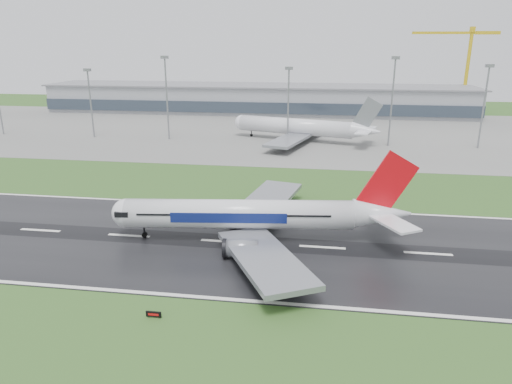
# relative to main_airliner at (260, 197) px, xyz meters

# --- Properties ---
(ground) EXTENTS (520.00, 520.00, 0.00)m
(ground) POSITION_rel_main_airliner_xyz_m (-27.31, -2.56, -9.01)
(ground) COLOR #294F1C
(ground) RESTS_ON ground
(runway) EXTENTS (400.00, 45.00, 0.10)m
(runway) POSITION_rel_main_airliner_xyz_m (-27.31, -2.56, -8.96)
(runway) COLOR black
(runway) RESTS_ON ground
(apron) EXTENTS (400.00, 130.00, 0.08)m
(apron) POSITION_rel_main_airliner_xyz_m (-27.31, 122.44, -8.97)
(apron) COLOR slate
(apron) RESTS_ON ground
(terminal) EXTENTS (240.00, 36.00, 15.00)m
(terminal) POSITION_rel_main_airliner_xyz_m (-27.31, 182.44, -1.51)
(terminal) COLOR gray
(terminal) RESTS_ON ground
(main_airliner) EXTENTS (66.73, 64.22, 17.81)m
(main_airliner) POSITION_rel_main_airliner_xyz_m (0.00, 0.00, 0.00)
(main_airliner) COLOR silver
(main_airliner) RESTS_ON runway
(parked_airliner) EXTENTS (76.88, 73.92, 18.46)m
(parked_airliner) POSITION_rel_main_airliner_xyz_m (2.60, 102.10, 0.30)
(parked_airliner) COLOR silver
(parked_airliner) RESTS_ON apron
(tower_crane) EXTENTS (47.81, 7.28, 46.94)m
(tower_crane) POSITION_rel_main_airliner_xyz_m (90.69, 197.44, 14.47)
(tower_crane) COLOR gold
(tower_crane) RESTS_ON ground
(runway_sign) EXTENTS (2.31, 0.61, 1.04)m
(runway_sign) POSITION_rel_main_airliner_xyz_m (-11.50, -30.84, -8.49)
(runway_sign) COLOR black
(runway_sign) RESTS_ON ground
(floodmast_1) EXTENTS (0.64, 0.64, 27.38)m
(floodmast_1) POSITION_rel_main_airliner_xyz_m (-85.39, 97.44, 4.69)
(floodmast_1) COLOR gray
(floodmast_1) RESTS_ON ground
(floodmast_2) EXTENTS (0.64, 0.64, 32.53)m
(floodmast_2) POSITION_rel_main_airliner_xyz_m (-51.98, 97.44, 7.26)
(floodmast_2) COLOR gray
(floodmast_2) RESTS_ON ground
(floodmast_3) EXTENTS (0.64, 0.64, 28.64)m
(floodmast_3) POSITION_rel_main_airliner_xyz_m (-2.31, 97.44, 5.32)
(floodmast_3) COLOR gray
(floodmast_3) RESTS_ON ground
(floodmast_4) EXTENTS (0.64, 0.64, 32.68)m
(floodmast_4) POSITION_rel_main_airliner_xyz_m (37.25, 97.44, 7.33)
(floodmast_4) COLOR gray
(floodmast_4) RESTS_ON ground
(floodmast_5) EXTENTS (0.64, 0.64, 30.01)m
(floodmast_5) POSITION_rel_main_airliner_xyz_m (70.60, 97.44, 6.00)
(floodmast_5) COLOR gray
(floodmast_5) RESTS_ON ground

